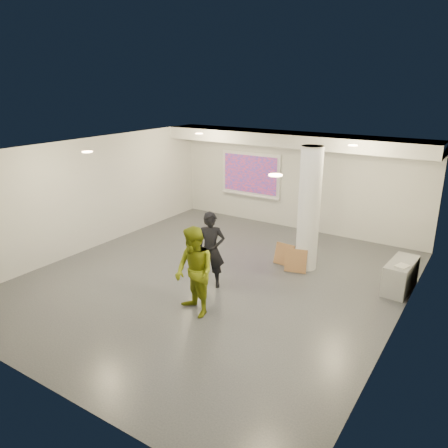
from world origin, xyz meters
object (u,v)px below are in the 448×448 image
Objects in this scene: credenza at (400,276)px; man at (194,272)px; column at (309,209)px; woman at (211,250)px; projection_screen at (250,175)px.

credenza is 4.60m from man.
woman is at bearing -123.43° from column.
projection_screen reaches higher than man.
woman is at bearing -146.40° from credenza.
column is at bearing 27.49° from woman.
man is (-0.95, -3.30, -0.61)m from column.
column reaches higher than man.
column is 2.51m from credenza.
column is 1.68× the size of man.
projection_screen reaches higher than woman.
woman is at bearing 132.60° from man.
woman is (-1.39, -2.11, -0.64)m from column.
column is at bearing -40.56° from projection_screen.
credenza is at bearing -0.61° from column.
column is 2.58× the size of credenza.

